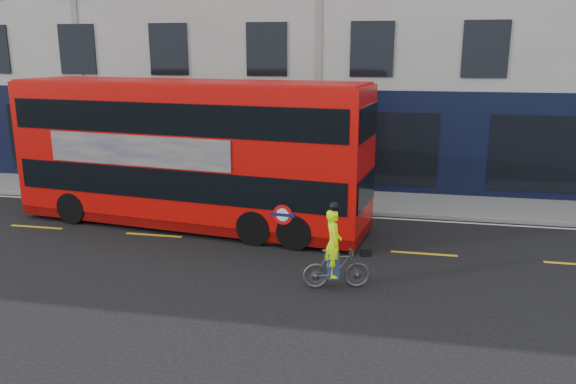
# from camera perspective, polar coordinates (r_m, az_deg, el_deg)

# --- Properties ---
(ground) EXTENTS (120.00, 120.00, 0.00)m
(ground) POSITION_cam_1_polar(r_m,az_deg,el_deg) (14.96, -1.79, -7.18)
(ground) COLOR black
(ground) RESTS_ON ground
(pavement) EXTENTS (60.00, 3.00, 0.12)m
(pavement) POSITION_cam_1_polar(r_m,az_deg,el_deg) (21.01, 2.30, -0.69)
(pavement) COLOR slate
(pavement) RESTS_ON ground
(kerb) EXTENTS (60.00, 0.12, 0.13)m
(kerb) POSITION_cam_1_polar(r_m,az_deg,el_deg) (19.58, 1.59, -1.78)
(kerb) COLOR gray
(kerb) RESTS_ON ground
(building_terrace) EXTENTS (50.00, 10.07, 15.00)m
(building_terrace) POSITION_cam_1_polar(r_m,az_deg,el_deg) (26.77, 4.83, 18.51)
(building_terrace) COLOR #B7B5AD
(building_terrace) RESTS_ON ground
(road_edge_line) EXTENTS (58.00, 0.10, 0.01)m
(road_edge_line) POSITION_cam_1_polar(r_m,az_deg,el_deg) (19.32, 1.43, -2.19)
(road_edge_line) COLOR silver
(road_edge_line) RESTS_ON ground
(lane_dashes) EXTENTS (58.00, 0.12, 0.01)m
(lane_dashes) POSITION_cam_1_polar(r_m,az_deg,el_deg) (16.33, -0.57, -5.29)
(lane_dashes) COLOR gold
(lane_dashes) RESTS_ON ground
(bus) EXTENTS (11.55, 4.01, 4.57)m
(bus) POSITION_cam_1_polar(r_m,az_deg,el_deg) (17.86, -9.92, 3.95)
(bus) COLOR red
(bus) RESTS_ON ground
(cyclist) EXTENTS (1.67, 0.85, 2.11)m
(cyclist) POSITION_cam_1_polar(r_m,az_deg,el_deg) (13.23, 4.86, -6.85)
(cyclist) COLOR #46494C
(cyclist) RESTS_ON ground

